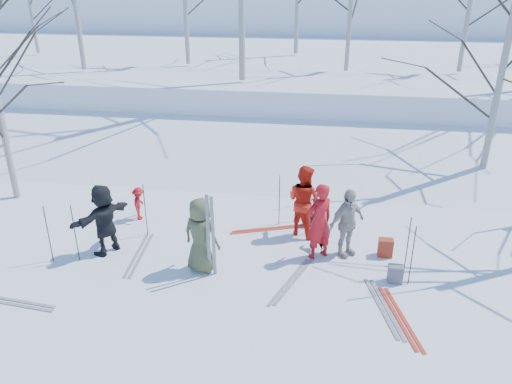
% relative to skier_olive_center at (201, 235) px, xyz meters
% --- Properties ---
extents(ground, '(120.00, 120.00, 0.00)m').
position_rel_skier_olive_center_xyz_m(ground, '(0.97, -0.18, -0.83)').
color(ground, white).
rests_on(ground, ground).
extents(snow_ramp, '(70.00, 9.49, 4.12)m').
position_rel_skier_olive_center_xyz_m(snow_ramp, '(0.97, 6.82, -0.68)').
color(snow_ramp, white).
rests_on(snow_ramp, ground).
extents(snow_plateau, '(70.00, 18.00, 2.20)m').
position_rel_skier_olive_center_xyz_m(snow_plateau, '(0.97, 16.82, 0.17)').
color(snow_plateau, white).
rests_on(snow_plateau, ground).
extents(far_hill, '(90.00, 30.00, 6.00)m').
position_rel_skier_olive_center_xyz_m(far_hill, '(0.97, 37.82, 1.17)').
color(far_hill, white).
rests_on(far_hill, ground).
extents(skier_olive_center, '(0.93, 0.74, 1.66)m').
position_rel_skier_olive_center_xyz_m(skier_olive_center, '(0.00, 0.00, 0.00)').
color(skier_olive_center, '#494F2F').
rests_on(skier_olive_center, ground).
extents(skier_red_north, '(0.77, 0.72, 1.77)m').
position_rel_skier_olive_center_xyz_m(skier_red_north, '(2.43, 0.88, 0.06)').
color(skier_red_north, '#B61118').
rests_on(skier_red_north, ground).
extents(skier_redor_behind, '(1.09, 1.04, 1.77)m').
position_rel_skier_olive_center_xyz_m(skier_redor_behind, '(2.04, 1.90, 0.05)').
color(skier_redor_behind, red).
rests_on(skier_redor_behind, ground).
extents(skier_red_seated, '(0.40, 0.60, 0.87)m').
position_rel_skier_olive_center_xyz_m(skier_red_seated, '(-2.16, 2.08, -0.39)').
color(skier_red_seated, '#B61118').
rests_on(skier_red_seated, ground).
extents(skier_cream_east, '(0.97, 0.91, 1.60)m').
position_rel_skier_olive_center_xyz_m(skier_cream_east, '(3.04, 1.06, -0.03)').
color(skier_cream_east, beige).
rests_on(skier_cream_east, ground).
extents(skier_grey_west, '(1.16, 1.58, 1.65)m').
position_rel_skier_olive_center_xyz_m(skier_grey_west, '(-2.31, 0.41, -0.00)').
color(skier_grey_west, black).
rests_on(skier_grey_west, ground).
extents(dog, '(0.60, 0.54, 0.47)m').
position_rel_skier_olive_center_xyz_m(dog, '(2.45, 1.18, -0.59)').
color(dog, black).
rests_on(dog, ground).
extents(upright_ski_left, '(0.11, 0.17, 1.90)m').
position_rel_skier_olive_center_xyz_m(upright_ski_left, '(0.21, -0.20, 0.12)').
color(upright_ski_left, silver).
rests_on(upright_ski_left, ground).
extents(upright_ski_right, '(0.10, 0.23, 1.89)m').
position_rel_skier_olive_center_xyz_m(upright_ski_right, '(0.33, -0.24, 0.12)').
color(upright_ski_right, silver).
rests_on(upright_ski_right, ground).
extents(ski_pair_a, '(1.11, 2.00, 0.02)m').
position_rel_skier_olive_center_xyz_m(ski_pair_a, '(3.75, -0.82, -0.82)').
color(ski_pair_a, silver).
rests_on(ski_pair_a, ground).
extents(ski_pair_b, '(1.13, 2.00, 0.02)m').
position_rel_skier_olive_center_xyz_m(ski_pair_b, '(4.03, -1.08, -0.82)').
color(ski_pair_b, red).
rests_on(ski_pair_b, ground).
extents(ski_pair_c, '(0.50, 1.93, 0.02)m').
position_rel_skier_olive_center_xyz_m(ski_pair_c, '(-1.56, 0.35, -0.82)').
color(ski_pair_c, silver).
rests_on(ski_pair_c, ground).
extents(ski_pair_d, '(0.58, 1.94, 0.02)m').
position_rel_skier_olive_center_xyz_m(ski_pair_d, '(-3.39, -1.69, -0.82)').
color(ski_pair_d, silver).
rests_on(ski_pair_d, ground).
extents(ski_pair_e, '(1.42, 2.03, 0.02)m').
position_rel_skier_olive_center_xyz_m(ski_pair_e, '(1.20, 1.98, -0.82)').
color(ski_pair_e, red).
rests_on(ski_pair_e, ground).
extents(ski_pair_f, '(1.43, 2.03, 0.02)m').
position_rel_skier_olive_center_xyz_m(ski_pair_f, '(1.94, -0.18, -0.82)').
color(ski_pair_f, silver).
rests_on(ski_pair_f, ground).
extents(ski_pole_a, '(0.02, 0.02, 1.34)m').
position_rel_skier_olive_center_xyz_m(ski_pole_a, '(-3.36, -0.15, -0.16)').
color(ski_pole_a, black).
rests_on(ski_pole_a, ground).
extents(ski_pole_b, '(0.02, 0.02, 1.34)m').
position_rel_skier_olive_center_xyz_m(ski_pole_b, '(-1.68, 1.27, -0.16)').
color(ski_pole_b, black).
rests_on(ski_pole_b, ground).
extents(ski_pole_c, '(0.02, 0.02, 1.34)m').
position_rel_skier_olive_center_xyz_m(ski_pole_c, '(4.27, 0.46, -0.16)').
color(ski_pole_c, black).
rests_on(ski_pole_c, ground).
extents(ski_pole_d, '(0.02, 0.02, 1.34)m').
position_rel_skier_olive_center_xyz_m(ski_pole_d, '(4.32, 0.07, -0.16)').
color(ski_pole_d, black).
rests_on(ski_pole_d, ground).
extents(ski_pole_e, '(0.02, 0.02, 1.34)m').
position_rel_skier_olive_center_xyz_m(ski_pole_e, '(1.42, 2.30, -0.16)').
color(ski_pole_e, black).
rests_on(ski_pole_e, ground).
extents(ski_pole_f, '(0.02, 0.02, 1.34)m').
position_rel_skier_olive_center_xyz_m(ski_pole_f, '(1.96, 2.61, -0.16)').
color(ski_pole_f, black).
rests_on(ski_pole_f, ground).
extents(ski_pole_g, '(0.02, 0.02, 1.34)m').
position_rel_skier_olive_center_xyz_m(ski_pole_g, '(-2.81, -0.02, -0.16)').
color(ski_pole_g, black).
rests_on(ski_pole_g, ground).
extents(backpack_red, '(0.32, 0.22, 0.42)m').
position_rel_skier_olive_center_xyz_m(backpack_red, '(3.94, 1.13, -0.62)').
color(backpack_red, '#9E2D18').
rests_on(backpack_red, ground).
extents(backpack_grey, '(0.30, 0.20, 0.38)m').
position_rel_skier_olive_center_xyz_m(backpack_grey, '(4.05, 0.11, -0.64)').
color(backpack_grey, slate).
rests_on(backpack_grey, ground).
extents(backpack_dark, '(0.34, 0.24, 0.40)m').
position_rel_skier_olive_center_xyz_m(backpack_dark, '(2.32, 2.37, -0.63)').
color(backpack_dark, black).
rests_on(backpack_dark, ground).
extents(birch_plateau_b, '(3.61, 3.61, 4.30)m').
position_rel_skier_olive_center_xyz_m(birch_plateau_b, '(-11.53, 14.07, 3.52)').
color(birch_plateau_b, silver).
rests_on(birch_plateau_b, snow_plateau).
extents(birch_plateau_d, '(3.96, 3.96, 4.80)m').
position_rel_skier_olive_center_xyz_m(birch_plateau_d, '(7.53, 12.08, 3.77)').
color(birch_plateau_d, silver).
rests_on(birch_plateau_d, snow_plateau).
extents(birch_plateau_g, '(3.91, 3.91, 4.72)m').
position_rel_skier_olive_center_xyz_m(birch_plateau_g, '(3.10, 11.63, 3.73)').
color(birch_plateau_g, silver).
rests_on(birch_plateau_g, snow_plateau).
extents(birch_edge_e, '(4.59, 4.59, 5.70)m').
position_rel_skier_olive_center_xyz_m(birch_edge_e, '(7.13, 5.74, 2.02)').
color(birch_edge_e, silver).
rests_on(birch_edge_e, ground).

